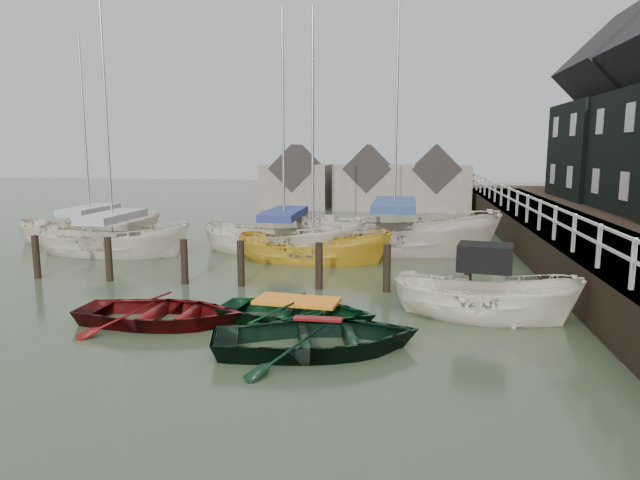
% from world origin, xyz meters
% --- Properties ---
extents(ground, '(120.00, 120.00, 0.00)m').
position_xyz_m(ground, '(0.00, 0.00, 0.00)').
color(ground, '#303924').
rests_on(ground, ground).
extents(pier, '(3.04, 32.00, 2.70)m').
position_xyz_m(pier, '(9.48, 10.00, 0.71)').
color(pier, black).
rests_on(pier, ground).
extents(mooring_pilings, '(13.72, 0.22, 1.80)m').
position_xyz_m(mooring_pilings, '(-1.11, 3.00, 0.50)').
color(mooring_pilings, black).
rests_on(mooring_pilings, ground).
extents(far_sheds, '(14.00, 4.08, 4.39)m').
position_xyz_m(far_sheds, '(0.83, 26.00, 1.86)').
color(far_sheds, '#665B51').
rests_on(far_sheds, ground).
extents(rowboat_red, '(4.05, 2.92, 0.83)m').
position_xyz_m(rowboat_red, '(-2.00, -0.95, 0.00)').
color(rowboat_red, '#510B0C').
rests_on(rowboat_red, ground).
extents(rowboat_green, '(4.12, 3.15, 0.80)m').
position_xyz_m(rowboat_green, '(1.20, -0.35, 0.00)').
color(rowboat_green, black).
rests_on(rowboat_green, ground).
extents(rowboat_dkgreen, '(4.98, 4.12, 0.89)m').
position_xyz_m(rowboat_dkgreen, '(2.00, -2.19, 0.00)').
color(rowboat_dkgreen, black).
rests_on(rowboat_dkgreen, ground).
extents(motorboat, '(4.75, 2.46, 2.69)m').
position_xyz_m(motorboat, '(5.68, 0.72, 0.09)').
color(motorboat, beige).
rests_on(motorboat, ground).
extents(sailboat_a, '(6.54, 2.70, 12.10)m').
position_xyz_m(sailboat_a, '(-7.73, 7.37, 0.06)').
color(sailboat_a, beige).
rests_on(sailboat_a, ground).
extents(sailboat_b, '(6.68, 2.58, 10.75)m').
position_xyz_m(sailboat_b, '(-1.18, 8.98, 0.06)').
color(sailboat_b, beige).
rests_on(sailboat_b, ground).
extents(sailboat_c, '(5.98, 2.65, 10.17)m').
position_xyz_m(sailboat_c, '(0.31, 7.18, 0.01)').
color(sailboat_c, gold).
rests_on(sailboat_c, ground).
extents(sailboat_d, '(8.66, 4.08, 13.41)m').
position_xyz_m(sailboat_d, '(3.21, 9.77, 0.06)').
color(sailboat_d, beige).
rests_on(sailboat_d, ground).
extents(sailboat_e, '(6.50, 4.09, 10.24)m').
position_xyz_m(sailboat_e, '(-10.34, 10.14, 0.06)').
color(sailboat_e, beige).
rests_on(sailboat_e, ground).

